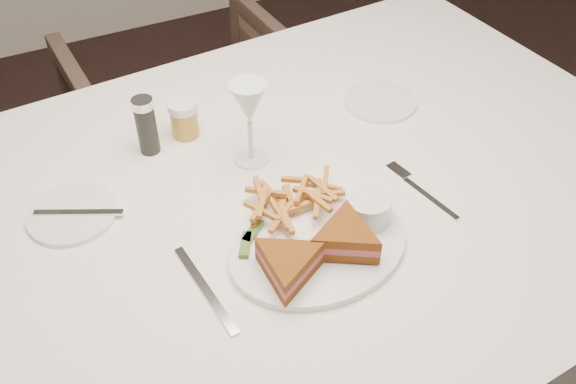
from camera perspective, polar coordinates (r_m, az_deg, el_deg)
The scene contains 3 objects.
table at distance 1.47m, azimuth -0.88°, elevation -11.03°, with size 1.60×1.07×0.75m, color white.
chair_far at distance 2.06m, azimuth -8.21°, elevation 5.80°, with size 0.66×0.62×0.68m, color #46342B.
table_setting at distance 1.13m, azimuth -0.21°, elevation -0.55°, with size 0.85×0.58×0.18m.
Camera 1 is at (-0.31, -0.44, 1.56)m, focal length 40.00 mm.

